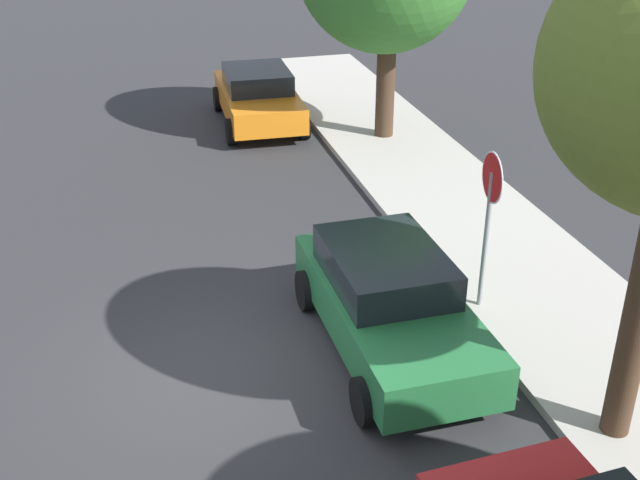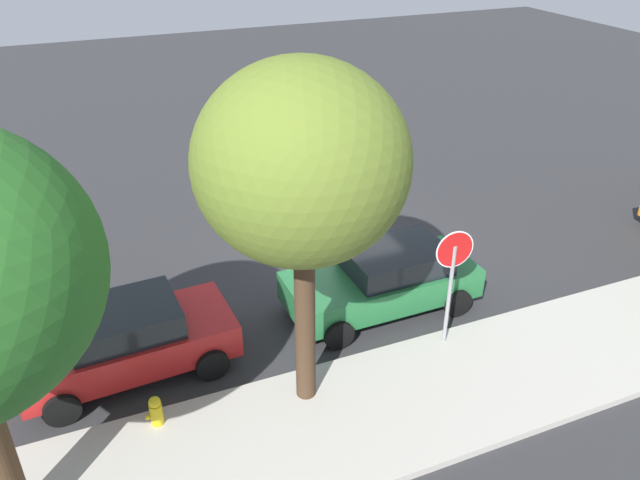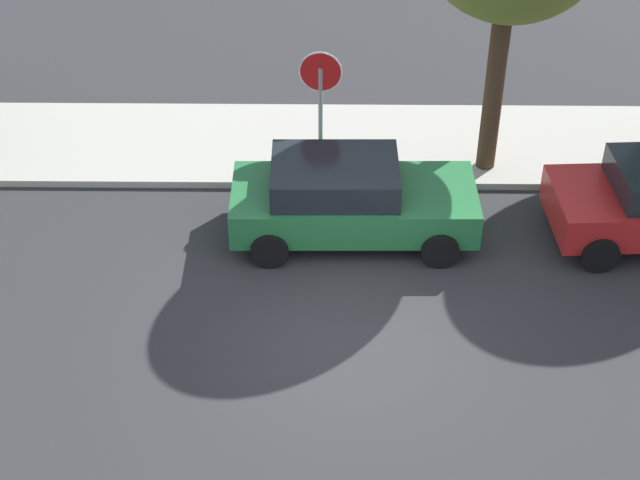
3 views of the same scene
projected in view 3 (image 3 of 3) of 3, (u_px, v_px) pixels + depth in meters
The scene contains 5 objects.
ground_plane at pixel (347, 335), 15.16m from camera, with size 60.00×60.00×0.00m, color #2D2D30.
sidewalk_curb at pixel (344, 144), 19.49m from camera, with size 32.00×2.96×0.14m, color #B2ADA3.
stop_sign at pixel (321, 95), 17.49m from camera, with size 0.77×0.09×2.67m.
parked_car_green at pixel (349, 198), 16.79m from camera, with size 4.21×2.02×1.47m.
fire_hydrant at pixel (628, 165), 18.37m from camera, with size 0.30×0.22×0.72m.
Camera 3 is at (-0.29, -11.19, 10.35)m, focal length 55.00 mm.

